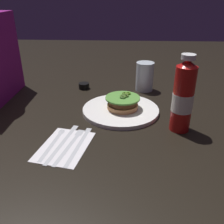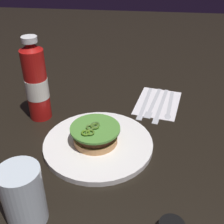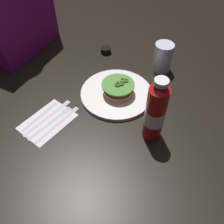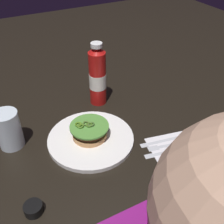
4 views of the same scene
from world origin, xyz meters
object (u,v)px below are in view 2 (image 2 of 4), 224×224
burger_sandwich (95,135)px  ketchup_bottle (36,83)px  steak_knife (145,104)px  spoon_utensil (169,108)px  butter_knife (160,107)px  fork_utensil (153,104)px  dinner_plate (98,145)px  water_glass (23,196)px  napkin (158,103)px

burger_sandwich → ketchup_bottle: 0.24m
steak_knife → spoon_utensil: 0.08m
butter_knife → fork_utensil: bearing=-117.9°
dinner_plate → water_glass: bearing=-23.8°
steak_knife → napkin: bearing=112.7°
ketchup_bottle → napkin: bearing=108.7°
burger_sandwich → butter_knife: bearing=140.8°
napkin → fork_utensil: 0.02m
water_glass → burger_sandwich: bearing=157.7°
steak_knife → butter_knife: bearing=78.0°
burger_sandwich → ketchup_bottle: (-0.12, -0.19, 0.08)m
fork_utensil → spoon_utensil: bearing=69.3°
dinner_plate → ketchup_bottle: (-0.13, -0.20, 0.11)m
steak_knife → ketchup_bottle: bearing=-71.8°
dinner_plate → napkin: bearing=146.8°
dinner_plate → spoon_utensil: dinner_plate is taller
water_glass → steak_knife: bearing=154.4°
dinner_plate → ketchup_bottle: bearing=-122.4°
steak_knife → butter_knife: size_ratio=0.96×
water_glass → spoon_utensil: 0.54m
ketchup_bottle → napkin: size_ratio=1.33×
water_glass → spoon_utensil: (-0.45, 0.30, -0.06)m
ketchup_bottle → butter_knife: ketchup_bottle is taller
butter_knife → water_glass: bearing=-31.1°
steak_knife → butter_knife: (0.01, 0.05, 0.00)m
burger_sandwich → water_glass: bearing=-22.3°
napkin → spoon_utensil: size_ratio=1.04×
fork_utensil → spoon_utensil: size_ratio=1.09×
napkin → fork_utensil: (0.02, -0.02, 0.00)m
burger_sandwich → napkin: bearing=145.5°
dinner_plate → ketchup_bottle: ketchup_bottle is taller
ketchup_bottle → steak_knife: bearing=108.2°
napkin → steak_knife: bearing=-67.3°
ketchup_bottle → water_glass: (0.36, 0.09, -0.05)m
butter_knife → dinner_plate: bearing=-37.9°
steak_knife → spoon_utensil: bearing=77.4°
water_glass → butter_knife: (-0.46, 0.27, -0.06)m
steak_knife → fork_utensil: 0.03m
steak_knife → fork_utensil: size_ratio=1.07×
dinner_plate → butter_knife: bearing=142.1°
burger_sandwich → ketchup_bottle: bearing=-123.1°
dinner_plate → napkin: size_ratio=1.53×
burger_sandwich → ketchup_bottle: ketchup_bottle is taller
burger_sandwich → fork_utensil: burger_sandwich is taller
ketchup_bottle → spoon_utensil: (-0.09, 0.40, -0.11)m
dinner_plate → water_glass: size_ratio=2.24×
dinner_plate → water_glass: (0.24, -0.10, 0.06)m
steak_knife → fork_utensil: same height
dinner_plate → water_glass: 0.26m
steak_knife → butter_knife: same height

